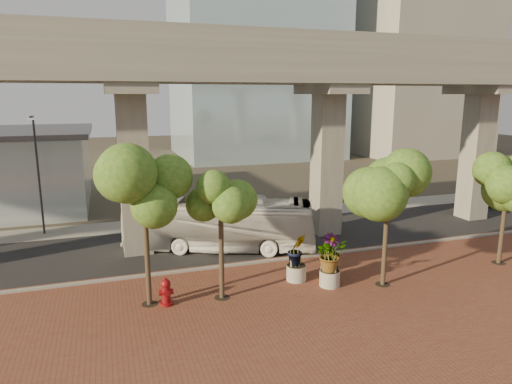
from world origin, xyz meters
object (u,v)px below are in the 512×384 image
object	(u,v)px
transit_bus	(220,224)
parked_car	(506,196)
fire_hydrant	(166,292)
planter_front	(330,257)

from	to	relation	value
transit_bus	parked_car	size ratio (longest dim) A/B	2.19
transit_bus	parked_car	world-z (taller)	transit_bus
parked_car	fire_hydrant	size ratio (longest dim) A/B	4.10
parked_car	fire_hydrant	world-z (taller)	parked_car
parked_car	planter_front	xyz separation A→B (m)	(-21.24, -9.99, 0.67)
parked_car	fire_hydrant	xyz separation A→B (m)	(-28.87, -9.57, -0.18)
parked_car	fire_hydrant	distance (m)	30.42
transit_bus	planter_front	bearing A→B (deg)	-129.51
fire_hydrant	planter_front	xyz separation A→B (m)	(7.64, -0.41, 0.85)
transit_bus	fire_hydrant	xyz separation A→B (m)	(-4.00, -6.41, -0.89)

